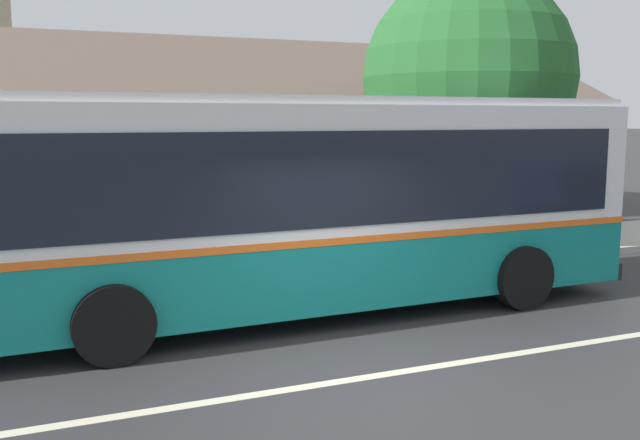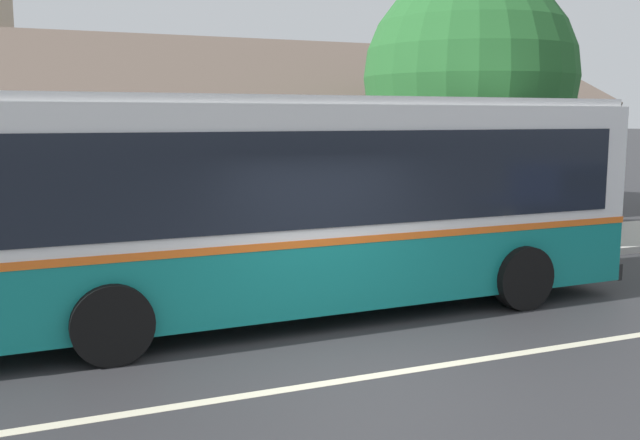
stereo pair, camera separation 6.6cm
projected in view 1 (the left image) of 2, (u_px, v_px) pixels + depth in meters
ground_plane at (378, 376)px, 8.25m from camera, size 300.00×300.00×0.00m
sidewalk_far at (233, 269)px, 13.71m from camera, size 60.00×3.00×0.15m
lane_divider_stripe at (378, 375)px, 8.25m from camera, size 60.00×0.16×0.01m
community_building at (221, 157)px, 21.08m from camera, size 21.82×9.04×6.31m
transit_bus at (298, 199)px, 10.70m from camera, size 10.74×2.95×3.26m
street_tree_primary at (475, 84)px, 16.05m from camera, size 4.78×4.78×6.25m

